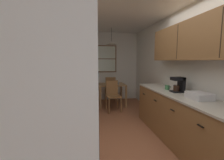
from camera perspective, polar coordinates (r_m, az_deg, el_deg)
name	(u,v)px	position (r m, az deg, el deg)	size (l,w,h in m)	color
ground_plane	(117,128)	(3.62, 1.96, -17.21)	(12.00, 12.00, 0.00)	#995B3D
wall_left	(51,72)	(3.31, -21.53, 2.88)	(0.10, 9.00, 2.55)	silver
wall_right	(175,70)	(3.82, 22.32, 3.34)	(0.10, 9.00, 2.55)	silver
wall_back	(103,67)	(5.92, -3.24, 4.97)	(4.40, 0.10, 2.55)	silver
ceiling_slab	(118,6)	(3.48, 2.15, 25.51)	(4.40, 9.00, 0.08)	white
refrigerator	(40,157)	(1.15, -25.15, -24.30)	(0.70, 0.79, 1.80)	white
stove_range	(58,153)	(1.99, -19.23, -24.10)	(0.66, 0.64, 1.10)	white
microwave_over_range	(42,47)	(1.74, -24.56, 10.96)	(0.39, 0.57, 0.32)	black
counter_left	(70,115)	(3.19, -15.41, -12.19)	(0.64, 1.99, 0.90)	olive
upper_cabinets_left	(59,43)	(3.00, -19.10, 12.88)	(0.33, 2.07, 0.66)	olive
counter_right	(189,124)	(2.96, 26.46, -14.21)	(0.64, 3.13, 0.90)	olive
upper_cabinets_right	(204,38)	(2.84, 30.97, 13.03)	(0.33, 2.81, 0.66)	olive
dining_table	(112,88)	(5.19, -0.16, -2.80)	(0.88, 0.74, 0.72)	olive
dining_chair_near	(113,94)	(4.64, 0.33, -5.25)	(0.44, 0.44, 0.90)	olive
dining_chair_far	(110,88)	(5.78, -0.60, -2.80)	(0.44, 0.44, 0.90)	olive
pendant_light	(112,43)	(5.14, -0.17, 13.47)	(0.34, 0.34, 0.54)	black
back_window	(106,59)	(5.86, -2.37, 7.81)	(0.82, 0.05, 1.01)	brown
trash_bin	(85,102)	(4.46, -9.85, -8.10)	(0.35, 0.35, 0.66)	silver
storage_canister	(62,97)	(2.26, -17.83, -6.04)	(0.12, 0.12, 0.18)	#D84C19
dish_towel	(90,140)	(2.09, -8.14, -21.23)	(0.02, 0.16, 0.24)	silver
coffee_maker	(179,84)	(3.18, 23.48, -1.44)	(0.22, 0.18, 0.29)	black
mug_spare	(167,87)	(3.39, 19.75, -2.57)	(0.13, 0.09, 0.09)	#3F7F4C
dish_rack	(199,96)	(2.76, 29.50, -5.09)	(0.28, 0.34, 0.10)	silver
table_serving_bowl	(115,83)	(5.09, 1.30, -1.28)	(0.20, 0.20, 0.06)	#4C7299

